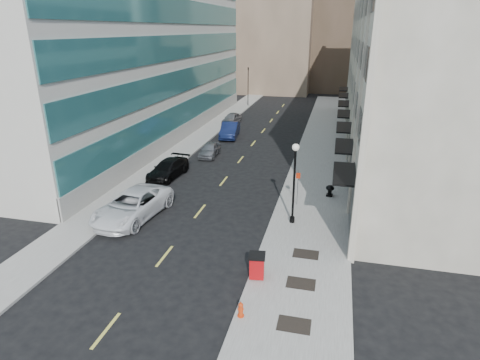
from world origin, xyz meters
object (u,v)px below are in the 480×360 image
at_px(car_white_van, 133,205).
at_px(car_black_pickup, 168,169).
at_px(lamppost, 294,176).
at_px(traffic_signal, 248,70).
at_px(urn_planter, 330,189).
at_px(sign_post, 298,183).
at_px(trash_bin, 257,265).
at_px(car_grey_sedan, 232,118).
at_px(car_silver_sedan, 210,150).
at_px(fire_hydrant, 241,309).
at_px(car_blue_sedan, 230,130).

relative_size(car_white_van, car_black_pickup, 1.29).
xyz_separation_m(car_white_van, lamppost, (10.35, 1.54, 2.38)).
height_order(traffic_signal, lamppost, traffic_signal).
bearing_deg(car_white_van, traffic_signal, 98.79).
xyz_separation_m(car_white_van, urn_planter, (12.55, 6.50, -0.24)).
height_order(sign_post, urn_planter, sign_post).
height_order(car_white_van, lamppost, lamppost).
relative_size(car_black_pickup, trash_bin, 3.86).
height_order(car_grey_sedan, sign_post, sign_post).
bearing_deg(car_silver_sedan, lamppost, -55.84).
bearing_deg(car_black_pickup, car_white_van, -78.09).
height_order(lamppost, urn_planter, lamppost).
bearing_deg(traffic_signal, sign_post, -72.45).
bearing_deg(car_white_van, car_silver_sedan, 93.70).
bearing_deg(car_white_van, lamppost, 15.11).
relative_size(traffic_signal, fire_hydrant, 9.64).
height_order(car_silver_sedan, trash_bin, trash_bin).
distance_m(traffic_signal, car_grey_sedan, 13.95).
xyz_separation_m(car_grey_sedan, fire_hydrant, (10.10, -37.00, -0.20)).
bearing_deg(car_white_van, car_grey_sedan, 98.36).
xyz_separation_m(car_black_pickup, sign_post, (11.20, -3.46, 1.05)).
distance_m(car_silver_sedan, car_grey_sedan, 14.71).
distance_m(sign_post, urn_planter, 3.26).
bearing_deg(lamppost, car_black_pickup, 150.68).
bearing_deg(car_blue_sedan, car_black_pickup, -103.44).
distance_m(car_grey_sedan, fire_hydrant, 38.36).
distance_m(fire_hydrant, urn_planter, 14.87).
height_order(car_white_van, car_silver_sedan, car_white_van).
relative_size(trash_bin, sign_post, 0.51).
bearing_deg(fire_hydrant, car_blue_sedan, 92.32).
relative_size(car_grey_sedan, urn_planter, 4.86).
height_order(car_white_van, urn_planter, car_white_van).
distance_m(car_grey_sedan, sign_post, 27.08).
relative_size(lamppost, urn_planter, 6.32).
bearing_deg(fire_hydrant, car_silver_sedan, 97.30).
bearing_deg(car_blue_sedan, sign_post, -68.43).
bearing_deg(traffic_signal, trash_bin, -76.94).
bearing_deg(sign_post, fire_hydrant, -101.29).
bearing_deg(trash_bin, car_grey_sedan, 99.27).
bearing_deg(car_white_van, urn_planter, 34.06).
relative_size(traffic_signal, lamppost, 1.31).
relative_size(trash_bin, lamppost, 0.24).
distance_m(traffic_signal, urn_planter, 38.53).
distance_m(car_silver_sedan, sign_post, 13.92).
relative_size(car_blue_sedan, urn_planter, 6.20).
bearing_deg(traffic_signal, fire_hydrant, -77.81).
bearing_deg(fire_hydrant, lamppost, 69.92).
xyz_separation_m(traffic_signal, urn_planter, (14.10, -35.50, -5.06)).
height_order(car_white_van, car_blue_sedan, car_white_van).
distance_m(car_grey_sedan, urn_planter, 26.19).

